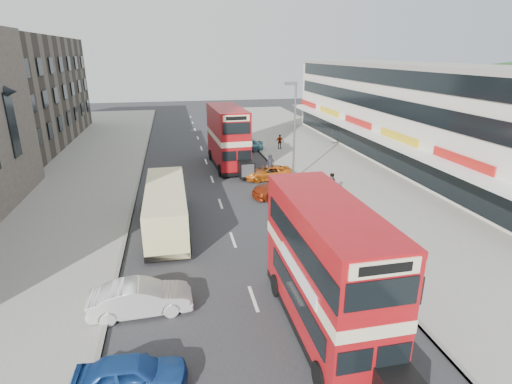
{
  "coord_description": "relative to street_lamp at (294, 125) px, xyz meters",
  "views": [
    {
      "loc": [
        -2.95,
        -12.87,
        10.26
      ],
      "look_at": [
        1.15,
        6.97,
        3.21
      ],
      "focal_mm": 28.19,
      "sensor_mm": 36.0,
      "label": 1
    }
  ],
  "objects": [
    {
      "name": "kerb_left",
      "position": [
        -12.62,
        2.0,
        -4.71
      ],
      "size": [
        0.2,
        90.0,
        0.16
      ],
      "primitive_type": "cube",
      "color": "gray",
      "rests_on": "ground"
    },
    {
      "name": "pavement_left",
      "position": [
        -18.52,
        2.0,
        -4.71
      ],
      "size": [
        12.0,
        90.0,
        0.15
      ],
      "primitive_type": "cube",
      "color": "gray",
      "rests_on": "ground"
    },
    {
      "name": "car_left_near",
      "position": [
        -11.3,
        -20.15,
        -4.18
      ],
      "size": [
        3.6,
        1.59,
        1.2
      ],
      "primitive_type": "imported",
      "rotation": [
        0.0,
        0.0,
        1.52
      ],
      "color": "navy",
      "rests_on": "ground"
    },
    {
      "name": "kerb_right",
      "position": [
        -0.42,
        2.0,
        -4.71
      ],
      "size": [
        0.2,
        90.0,
        0.16
      ],
      "primitive_type": "cube",
      "color": "gray",
      "rests_on": "ground"
    },
    {
      "name": "pedestrian_near",
      "position": [
        1.74,
        -4.21,
        -3.77
      ],
      "size": [
        0.67,
        0.48,
        1.73
      ],
      "primitive_type": "imported",
      "rotation": [
        0.0,
        0.0,
        3.21
      ],
      "color": "gray",
      "rests_on": "pavement_right"
    },
    {
      "name": "commercial_row",
      "position": [
        13.42,
        4.0,
        -0.09
      ],
      "size": [
        9.9,
        46.2,
        9.3
      ],
      "color": "beige",
      "rests_on": "ground"
    },
    {
      "name": "car_left_front",
      "position": [
        -11.26,
        -16.0,
        -4.1
      ],
      "size": [
        4.22,
        1.6,
        1.37
      ],
      "primitive_type": "imported",
      "rotation": [
        0.0,
        0.0,
        1.61
      ],
      "color": "silver",
      "rests_on": "ground"
    },
    {
      "name": "pavement_right",
      "position": [
        5.48,
        2.0,
        -4.71
      ],
      "size": [
        12.0,
        90.0,
        0.15
      ],
      "primitive_type": "cube",
      "color": "gray",
      "rests_on": "ground"
    },
    {
      "name": "bus_main",
      "position": [
        -4.23,
        -18.47,
        -2.14
      ],
      "size": [
        2.58,
        9.12,
        5.02
      ],
      "rotation": [
        0.0,
        0.0,
        3.15
      ],
      "color": "black",
      "rests_on": "ground"
    },
    {
      "name": "pedestrian_far",
      "position": [
        1.94,
        11.45,
        -3.84
      ],
      "size": [
        0.93,
        0.4,
        1.58
      ],
      "primitive_type": "imported",
      "rotation": [
        0.0,
        0.0,
        0.01
      ],
      "color": "gray",
      "rests_on": "pavement_right"
    },
    {
      "name": "car_right_b",
      "position": [
        -1.79,
        1.0,
        -4.2
      ],
      "size": [
        4.23,
        2.0,
        1.17
      ],
      "primitive_type": "imported",
      "rotation": [
        0.0,
        0.0,
        -1.56
      ],
      "color": "orange",
      "rests_on": "ground"
    },
    {
      "name": "street_lamp",
      "position": [
        0.0,
        0.0,
        0.0
      ],
      "size": [
        1.0,
        0.2,
        8.12
      ],
      "color": "slate",
      "rests_on": "ground"
    },
    {
      "name": "coach",
      "position": [
        -10.22,
        -7.55,
        -3.34
      ],
      "size": [
        2.44,
        9.24,
        2.45
      ],
      "rotation": [
        0.0,
        0.0,
        0.0
      ],
      "color": "black",
      "rests_on": "ground"
    },
    {
      "name": "cyclist",
      "position": [
        -1.66,
        0.87,
        -4.01
      ],
      "size": [
        0.75,
        1.7,
        2.21
      ],
      "rotation": [
        0.0,
        0.0,
        0.11
      ],
      "color": "gray",
      "rests_on": "ground"
    },
    {
      "name": "ground",
      "position": [
        -6.52,
        -18.0,
        -4.78
      ],
      "size": [
        160.0,
        160.0,
        0.0
      ],
      "primitive_type": "plane",
      "color": "#28282B",
      "rests_on": "ground"
    },
    {
      "name": "road_surface",
      "position": [
        -6.52,
        2.0,
        -4.78
      ],
      "size": [
        12.0,
        90.0,
        0.01
      ],
      "primitive_type": "cube",
      "color": "#28282B",
      "rests_on": "ground"
    },
    {
      "name": "car_right_c",
      "position": [
        -2.01,
        11.73,
        -4.08
      ],
      "size": [
        4.14,
        1.68,
        1.41
      ],
      "primitive_type": "imported",
      "rotation": [
        0.0,
        0.0,
        -1.57
      ],
      "color": "#5396A7",
      "rests_on": "ground"
    },
    {
      "name": "car_right_a",
      "position": [
        -1.63,
        -3.37,
        -4.07
      ],
      "size": [
        5.13,
        2.52,
        1.44
      ],
      "primitive_type": "imported",
      "rotation": [
        0.0,
        0.0,
        -1.47
      ],
      "color": "maroon",
      "rests_on": "ground"
    },
    {
      "name": "bus_second",
      "position": [
        -4.55,
        5.99,
        -1.97
      ],
      "size": [
        3.09,
        9.76,
        5.35
      ],
      "rotation": [
        0.0,
        0.0,
        3.19
      ],
      "color": "black",
      "rests_on": "ground"
    }
  ]
}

